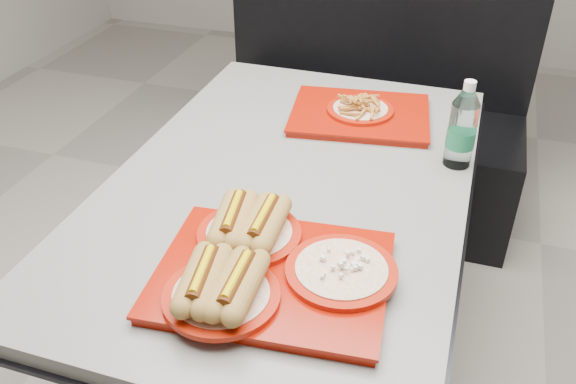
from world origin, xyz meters
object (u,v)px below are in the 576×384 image
(diner_table, at_px, (290,229))
(tray_near, at_px, (263,265))
(booth_bench, at_px, (367,117))
(tray_far, at_px, (360,111))
(water_bottle, at_px, (462,130))

(diner_table, distance_m, tray_near, 0.44)
(tray_near, bearing_deg, diner_table, 99.71)
(booth_bench, distance_m, tray_near, 1.53)
(tray_near, distance_m, tray_far, 0.78)
(diner_table, xyz_separation_m, tray_far, (0.10, 0.39, 0.19))
(tray_near, xyz_separation_m, water_bottle, (0.34, 0.59, 0.07))
(diner_table, xyz_separation_m, booth_bench, (0.00, 1.09, -0.18))
(tray_far, xyz_separation_m, water_bottle, (0.31, -0.18, 0.08))
(tray_far, relative_size, water_bottle, 1.90)
(diner_table, relative_size, tray_near, 2.83)
(booth_bench, xyz_separation_m, tray_near, (0.07, -1.48, 0.39))
(diner_table, xyz_separation_m, water_bottle, (0.40, 0.21, 0.27))
(water_bottle, bearing_deg, booth_bench, 114.56)
(booth_bench, distance_m, tray_far, 0.80)
(diner_table, height_order, booth_bench, booth_bench)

